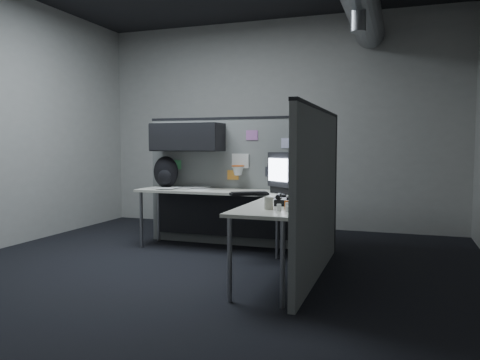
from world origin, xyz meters
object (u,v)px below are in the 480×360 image
at_px(desk, 241,204).
at_px(keyboard, 249,193).
at_px(backpack, 166,172).
at_px(monitor, 293,172).
at_px(phone, 285,201).

xyz_separation_m(desk, keyboard, (0.14, -0.13, 0.13)).
distance_m(desk, backpack, 1.23).
relative_size(monitor, backpack, 1.41).
bearing_deg(phone, backpack, 148.44).
relative_size(phone, backpack, 0.59).
distance_m(desk, phone, 1.11).
relative_size(desk, monitor, 4.05).
height_order(keyboard, backpack, backpack).
distance_m(monitor, keyboard, 0.59).
height_order(phone, backpack, backpack).
height_order(desk, backpack, backpack).
bearing_deg(desk, backpack, 162.80).
xyz_separation_m(desk, monitor, (0.54, 0.25, 0.36)).
bearing_deg(monitor, desk, -164.09).
relative_size(desk, phone, 9.65).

